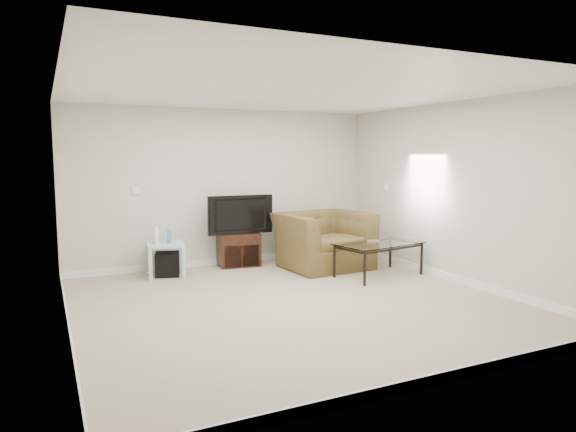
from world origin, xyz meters
name	(u,v)px	position (x,y,z in m)	size (l,w,h in m)	color
floor	(294,303)	(0.00, 0.00, 0.00)	(5.00, 5.00, 0.00)	tan
ceiling	(294,91)	(0.00, 0.00, 2.50)	(5.00, 5.00, 0.00)	white
wall_back	(225,188)	(0.00, 2.50, 1.25)	(5.00, 0.02, 2.50)	silver
wall_left	(62,208)	(-2.50, 0.00, 1.25)	(0.02, 5.00, 2.50)	silver
wall_right	(456,193)	(2.50, 0.00, 1.25)	(0.02, 5.00, 2.50)	silver
plate_back	(136,190)	(-1.40, 2.49, 1.25)	(0.12, 0.02, 0.12)	white
plate_right_switch	(385,187)	(2.49, 1.60, 1.25)	(0.02, 0.09, 0.13)	white
plate_right_outlet	(395,246)	(2.49, 1.30, 0.30)	(0.02, 0.08, 0.12)	white
tv_stand	(238,249)	(0.13, 2.28, 0.27)	(0.64, 0.45, 0.54)	black
dvd_player	(239,239)	(0.13, 2.24, 0.45)	(0.39, 0.27, 0.05)	black
television	(238,214)	(0.13, 2.25, 0.84)	(0.99, 0.20, 0.61)	black
side_table	(165,259)	(-1.09, 2.05, 0.25)	(0.52, 0.52, 0.50)	#A5BACA
subwoofer	(167,264)	(-1.05, 2.07, 0.18)	(0.34, 0.34, 0.34)	black
game_console	(156,236)	(-1.21, 2.04, 0.61)	(0.05, 0.17, 0.23)	white
game_case	(169,236)	(-1.03, 2.02, 0.60)	(0.05, 0.15, 0.20)	#337FCC
recliner	(324,231)	(1.31, 1.58, 0.58)	(1.34, 0.87, 1.17)	brown
coffee_table	(379,259)	(1.74, 0.71, 0.25)	(1.26, 0.71, 0.49)	black
remote	(373,241)	(1.73, 0.86, 0.50)	(0.20, 0.05, 0.02)	#B2B2B7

